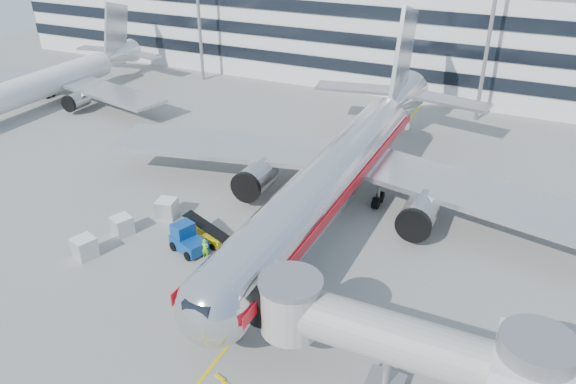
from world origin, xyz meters
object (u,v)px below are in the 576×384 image
at_px(ramp_worker, 205,249).
at_px(baggage_tug, 187,240).
at_px(cargo_container_front, 122,225).
at_px(main_jet, 340,169).
at_px(cargo_container_left, 85,247).
at_px(cargo_container_right, 167,208).
at_px(belt_loader, 203,234).

bearing_deg(ramp_worker, baggage_tug, 154.70).
bearing_deg(cargo_container_front, main_jet, 38.53).
distance_m(baggage_tug, ramp_worker, 1.99).
bearing_deg(cargo_container_front, ramp_worker, 0.06).
xyz_separation_m(baggage_tug, cargo_container_front, (-6.68, -0.30, -0.20)).
height_order(cargo_container_left, ramp_worker, cargo_container_left).
relative_size(baggage_tug, cargo_container_right, 1.82).
relative_size(cargo_container_right, ramp_worker, 1.16).
height_order(main_jet, ramp_worker, main_jet).
bearing_deg(cargo_container_right, belt_loader, -20.33).
height_order(cargo_container_left, cargo_container_front, cargo_container_left).
distance_m(baggage_tug, cargo_container_right, 6.18).
distance_m(belt_loader, cargo_container_front, 7.37).
xyz_separation_m(main_jet, cargo_container_front, (-15.64, -12.45, -3.39)).
xyz_separation_m(belt_loader, ramp_worker, (1.60, -2.17, 0.22)).
bearing_deg(baggage_tug, ramp_worker, -8.51).
height_order(belt_loader, baggage_tug, baggage_tug).
bearing_deg(baggage_tug, cargo_container_front, -177.42).
bearing_deg(belt_loader, main_jet, 50.03).
bearing_deg(cargo_container_left, baggage_tug, 31.91).
relative_size(main_jet, ramp_worker, 29.71).
bearing_deg(cargo_container_right, main_jet, 31.09).
bearing_deg(cargo_container_front, cargo_container_left, -96.01).
xyz_separation_m(cargo_container_front, ramp_worker, (8.64, 0.01, 0.01)).
relative_size(main_jet, baggage_tug, 14.08).
xyz_separation_m(baggage_tug, cargo_container_right, (-4.86, 3.81, -0.14)).
height_order(main_jet, cargo_container_front, main_jet).
xyz_separation_m(baggage_tug, ramp_worker, (1.96, -0.29, -0.19)).
xyz_separation_m(cargo_container_right, ramp_worker, (6.82, -4.11, -0.04)).
distance_m(main_jet, belt_loader, 13.87).
height_order(cargo_container_right, ramp_worker, cargo_container_right).
bearing_deg(cargo_container_right, cargo_container_front, -113.79).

